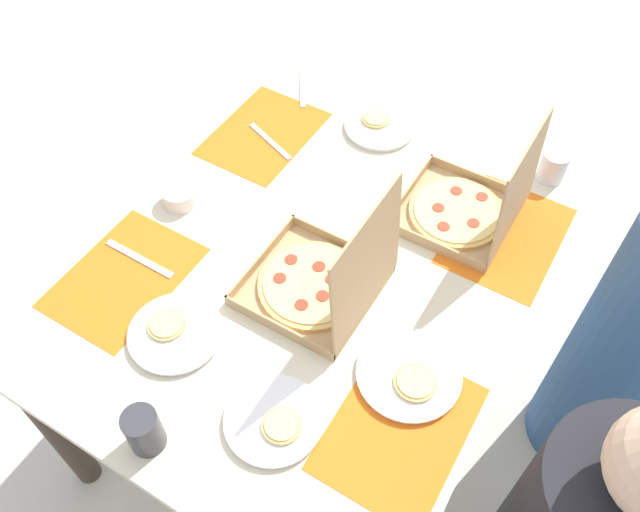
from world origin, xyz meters
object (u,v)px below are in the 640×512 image
object	(u,v)px
plate_far_right	(379,126)
cup_clear_right	(553,166)
plate_far_left	(274,421)
plate_middle	(175,333)
pizza_box_corner_right	(323,281)
cup_dark	(144,431)
diner_left_seat	(636,347)
plate_near_right	(409,375)
pizza_box_corner_left	(469,207)
condiment_bowl	(180,196)

from	to	relation	value
plate_far_right	cup_clear_right	xyz separation A→B (m)	(-0.06, 0.50, 0.03)
plate_far_left	plate_middle	size ratio (longest dim) A/B	0.96
pizza_box_corner_right	cup_dark	bearing A→B (deg)	-13.00
cup_dark	plate_far_right	bearing A→B (deg)	-177.60
diner_left_seat	plate_far_left	bearing A→B (deg)	-41.06
plate_near_right	plate_middle	bearing A→B (deg)	-70.46
pizza_box_corner_left	diner_left_seat	size ratio (longest dim) A/B	0.27
cup_dark	diner_left_seat	bearing A→B (deg)	137.10
pizza_box_corner_right	plate_far_left	bearing A→B (deg)	13.72
cup_clear_right	diner_left_seat	xyz separation A→B (m)	(0.26, 0.39, -0.25)
pizza_box_corner_right	plate_near_right	bearing A→B (deg)	70.99
plate_near_right	condiment_bowl	world-z (taller)	condiment_bowl
pizza_box_corner_right	plate_middle	size ratio (longest dim) A/B	1.53
pizza_box_corner_right	plate_middle	world-z (taller)	pizza_box_corner_right
plate_far_left	cup_clear_right	size ratio (longest dim) A/B	2.36
pizza_box_corner_right	plate_far_right	world-z (taller)	pizza_box_corner_right
plate_middle	cup_dark	size ratio (longest dim) A/B	1.98
cup_dark	cup_clear_right	bearing A→B (deg)	158.73
plate_far_right	diner_left_seat	size ratio (longest dim) A/B	0.18
pizza_box_corner_right	plate_far_right	distance (m)	0.62
plate_far_right	cup_dark	size ratio (longest dim) A/B	1.90
pizza_box_corner_right	diner_left_seat	xyz separation A→B (m)	(-0.40, 0.72, -0.26)
condiment_bowl	diner_left_seat	xyz separation A→B (m)	(-0.34, 1.20, -0.23)
plate_middle	cup_clear_right	world-z (taller)	cup_clear_right
pizza_box_corner_left	cup_dark	xyz separation A→B (m)	(0.90, -0.32, 0.01)
pizza_box_corner_left	cup_clear_right	world-z (taller)	pizza_box_corner_left
plate_near_right	cup_dark	bearing A→B (deg)	-43.92
plate_far_left	plate_far_right	bearing A→B (deg)	-165.27
plate_far_right	plate_near_right	size ratio (longest dim) A/B	0.89
pizza_box_corner_right	cup_dark	size ratio (longest dim) A/B	3.04
plate_far_left	condiment_bowl	size ratio (longest dim) A/B	2.21
plate_middle	cup_clear_right	xyz separation A→B (m)	(-0.93, 0.57, 0.03)
pizza_box_corner_right	condiment_bowl	bearing A→B (deg)	-97.08
cup_dark	condiment_bowl	world-z (taller)	cup_dark
plate_far_left	cup_clear_right	xyz separation A→B (m)	(-1.00, 0.25, 0.03)
pizza_box_corner_right	diner_left_seat	world-z (taller)	diner_left_seat
plate_near_right	condiment_bowl	distance (m)	0.77
cup_dark	pizza_box_corner_left	bearing A→B (deg)	160.53
diner_left_seat	cup_clear_right	bearing A→B (deg)	-123.91
pizza_box_corner_right	plate_far_left	distance (m)	0.35
plate_far_left	condiment_bowl	bearing A→B (deg)	-125.19
plate_middle	cup_clear_right	size ratio (longest dim) A/B	2.46
pizza_box_corner_right	condiment_bowl	world-z (taller)	pizza_box_corner_right
cup_clear_right	condiment_bowl	xyz separation A→B (m)	(0.60, -0.82, -0.02)
pizza_box_corner_left	condiment_bowl	xyz separation A→B (m)	(0.34, -0.68, -0.03)
plate_middle	plate_far_right	bearing A→B (deg)	175.45
cup_dark	diner_left_seat	distance (m)	1.26
plate_near_right	cup_dark	xyz separation A→B (m)	(0.41, -0.39, 0.05)
diner_left_seat	plate_far_right	bearing A→B (deg)	-102.45
plate_middle	cup_dark	bearing A→B (deg)	26.81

